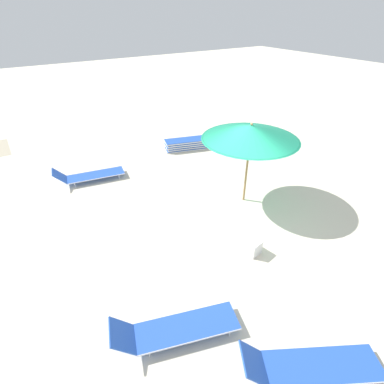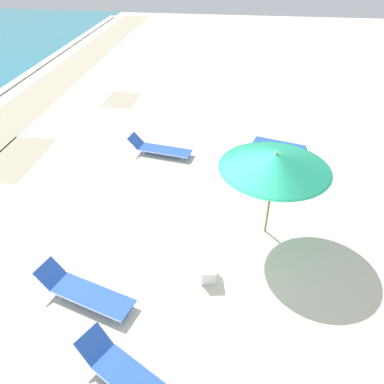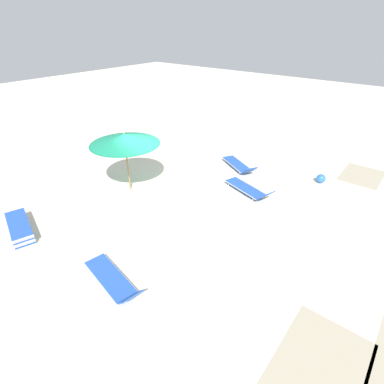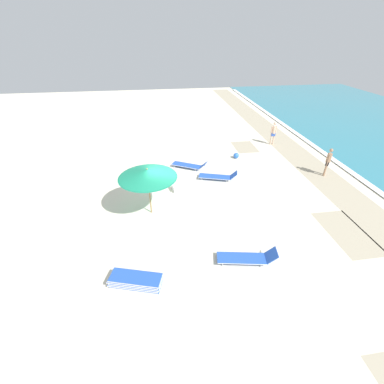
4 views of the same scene
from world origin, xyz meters
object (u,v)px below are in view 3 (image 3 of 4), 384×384
Objects in this scene: sun_lounger_beside_umbrella at (113,280)px; sun_lounger_under_umbrella at (249,189)px; beach_umbrella at (125,139)px; beach_ball at (321,179)px; lounger_stack at (20,228)px; sun_lounger_near_water_left at (239,165)px; cooler_box at (184,179)px.

sun_lounger_under_umbrella is at bearing -173.07° from sun_lounger_beside_umbrella.
beach_umbrella reaches higher than beach_ball.
beach_umbrella is at bearing -125.56° from sun_lounger_beside_umbrella.
lounger_stack is 11.75m from beach_ball.
sun_lounger_beside_umbrella is at bearing 37.06° from sun_lounger_near_water_left.
sun_lounger_beside_umbrella is 1.01× the size of sun_lounger_near_water_left.
sun_lounger_under_umbrella is 2.80m from cooler_box.
beach_ball is at bearing -61.52° from cooler_box.
sun_lounger_near_water_left is at bearing -121.63° from sun_lounger_under_umbrella.
beach_ball is at bearing 162.63° from lounger_stack.
sun_lounger_under_umbrella reaches higher than beach_ball.
beach_umbrella is 5.26m from sun_lounger_under_umbrella.
cooler_box is (0.93, -2.64, -0.03)m from sun_lounger_under_umbrella.
sun_lounger_beside_umbrella is at bearing -14.03° from beach_ball.
sun_lounger_near_water_left reaches higher than cooler_box.
lounger_stack is at bearing -33.97° from beach_ball.
lounger_stack is 4.27m from sun_lounger_beside_umbrella.
sun_lounger_beside_umbrella is 9.56m from beach_ball.
lounger_stack is 6.36m from cooler_box.
beach_ball is at bearing 162.48° from sun_lounger_under_umbrella.
lounger_stack is at bearing -73.49° from sun_lounger_beside_umbrella.
sun_lounger_near_water_left is at bearing -161.97° from sun_lounger_beside_umbrella.
sun_lounger_near_water_left is (-4.48, 2.53, -1.98)m from beach_umbrella.
sun_lounger_under_umbrella is at bearing 70.25° from sun_lounger_near_water_left.
beach_ball is 0.69× the size of cooler_box.
cooler_box is at bearing -53.18° from sun_lounger_under_umbrella.
beach_ball is at bearing 136.21° from sun_lounger_near_water_left.
beach_ball is 5.89m from cooler_box.
beach_umbrella is 5.51m from sun_lounger_near_water_left.
cooler_box is (3.70, -4.58, -0.01)m from beach_ball.
sun_lounger_under_umbrella is at bearing -34.95° from beach_ball.
sun_lounger_near_water_left is at bearing 150.57° from beach_umbrella.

